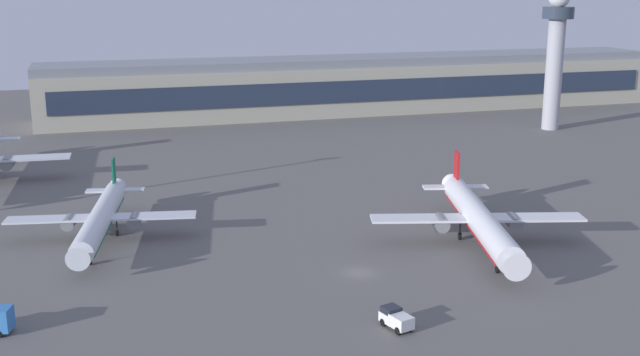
{
  "coord_description": "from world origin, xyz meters",
  "views": [
    {
      "loc": [
        -33.13,
        -90.94,
        37.59
      ],
      "look_at": [
        5.44,
        35.87,
        4.0
      ],
      "focal_mm": 43.18,
      "sensor_mm": 36.0,
      "label": 1
    }
  ],
  "objects": [
    {
      "name": "control_tower",
      "position": [
        84.05,
        84.06,
        21.48
      ],
      "size": [
        8.0,
        8.0,
        37.12
      ],
      "color": "#A8A8B2",
      "rests_on": "ground"
    },
    {
      "name": "airplane_mid_apron",
      "position": [
        20.81,
        6.09,
        3.96
      ],
      "size": [
        31.56,
        40.21,
        10.48
      ],
      "rotation": [
        0.0,
        0.0,
        2.88
      ],
      "color": "white",
      "rests_on": "ground"
    },
    {
      "name": "terminal_building",
      "position": [
        46.01,
        126.78,
        8.09
      ],
      "size": [
        186.42,
        22.4,
        16.4
      ],
      "color": "#B2AD99",
      "rests_on": "ground"
    },
    {
      "name": "airplane_taxiway_distant",
      "position": [
        -32.49,
        24.06,
        3.52
      ],
      "size": [
        28.29,
        36.16,
        9.31
      ],
      "rotation": [
        0.0,
        0.0,
        2.96
      ],
      "color": "silver",
      "rests_on": "ground"
    },
    {
      "name": "baggage_tractor",
      "position": [
        -1.81,
        -17.28,
        1.18
      ],
      "size": [
        3.0,
        4.51,
        2.25
      ],
      "rotation": [
        0.0,
        0.0,
        0.27
      ],
      "color": "white",
      "rests_on": "ground"
    },
    {
      "name": "ground_plane",
      "position": [
        0.0,
        0.0,
        0.0
      ],
      "size": [
        416.0,
        416.0,
        0.0
      ],
      "primitive_type": "plane",
      "color": "#605E5B"
    }
  ]
}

